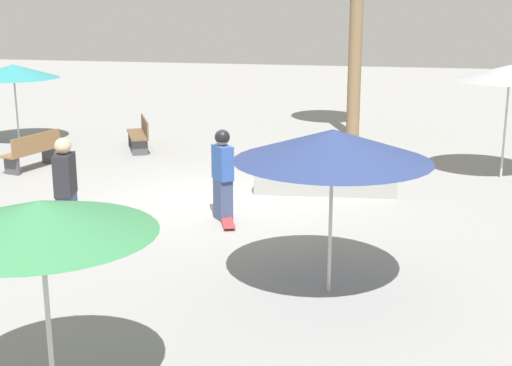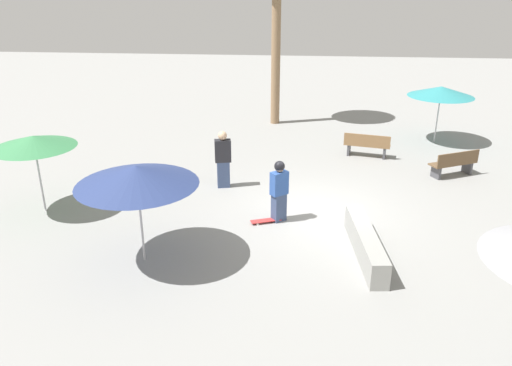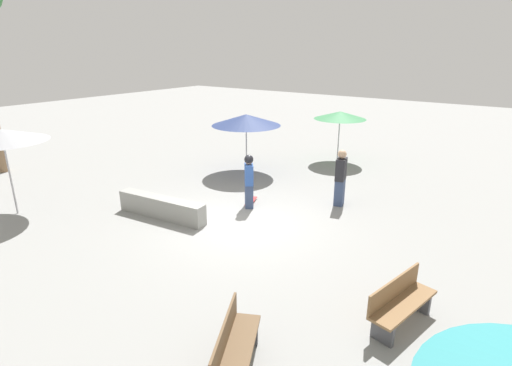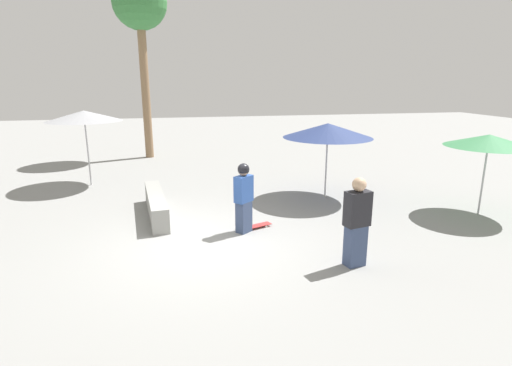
{
  "view_description": "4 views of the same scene",
  "coord_description": "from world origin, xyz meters",
  "views": [
    {
      "loc": [
        3.77,
        -12.94,
        3.88
      ],
      "look_at": [
        1.12,
        -0.84,
        0.67
      ],
      "focal_mm": 50.0,
      "sensor_mm": 36.0,
      "label": 1
    },
    {
      "loc": [
        12.27,
        -0.45,
        5.85
      ],
      "look_at": [
        0.83,
        -1.55,
        1.15
      ],
      "focal_mm": 35.0,
      "sensor_mm": 36.0,
      "label": 2
    },
    {
      "loc": [
        -6.19,
        8.1,
        4.64
      ],
      "look_at": [
        -0.03,
        -0.55,
        1.01
      ],
      "focal_mm": 28.0,
      "sensor_mm": 36.0,
      "label": 3
    },
    {
      "loc": [
        -8.15,
        0.54,
        3.5
      ],
      "look_at": [
        0.84,
        -1.34,
        1.09
      ],
      "focal_mm": 28.0,
      "sensor_mm": 36.0,
      "label": 4
    }
  ],
  "objects": [
    {
      "name": "bench_near",
      "position": [
        -4.82,
        1.85,
        0.43
      ],
      "size": [
        0.78,
        1.66,
        0.85
      ],
      "rotation": [
        0.0,
        0.0,
        1.35
      ],
      "color": "#47474C",
      "rests_on": "ground_plane"
    },
    {
      "name": "ground_plane",
      "position": [
        0.0,
        0.0,
        0.0
      ],
      "size": [
        60.0,
        60.0,
        0.0
      ],
      "primitive_type": "plane",
      "color": "gray"
    },
    {
      "name": "shade_umbrella_green",
      "position": [
        0.55,
        -7.36,
        1.97
      ],
      "size": [
        2.15,
        2.15,
        2.13
      ],
      "color": "#B7B7BC",
      "rests_on": "ground_plane"
    },
    {
      "name": "concrete_ledge",
      "position": [
        2.13,
        1.07,
        0.3
      ],
      "size": [
        2.9,
        0.71,
        0.6
      ],
      "rotation": [
        0.0,
        0.0,
        0.11
      ],
      "color": "gray",
      "rests_on": "ground_plane"
    },
    {
      "name": "skater_main",
      "position": [
        0.54,
        -0.98,
        0.89
      ],
      "size": [
        0.47,
        0.49,
        1.65
      ],
      "rotation": [
        0.0,
        0.0,
        5.41
      ],
      "color": "#38476B",
      "rests_on": "ground_plane"
    },
    {
      "name": "shade_umbrella_grey",
      "position": [
        5.82,
        3.35,
        2.33
      ],
      "size": [
        2.41,
        2.41,
        2.5
      ],
      "color": "#B7B7BC",
      "rests_on": "ground_plane"
    },
    {
      "name": "bystander_watching",
      "position": [
        -1.6,
        -2.77,
        0.87
      ],
      "size": [
        0.36,
        0.52,
        1.75
      ],
      "rotation": [
        0.0,
        0.0,
        4.93
      ],
      "color": "#38476B",
      "rests_on": "ground_plane"
    },
    {
      "name": "skateboard",
      "position": [
        0.7,
        -1.3,
        0.06
      ],
      "size": [
        0.47,
        0.82,
        0.07
      ],
      "rotation": [
        0.0,
        0.0,
        5.07
      ],
      "color": "red",
      "rests_on": "ground_plane"
    },
    {
      "name": "shade_umbrella_navy",
      "position": [
        2.8,
        -3.88,
        2.04
      ],
      "size": [
        2.62,
        2.62,
        2.25
      ],
      "color": "#B7B7BC",
      "rests_on": "ground_plane"
    },
    {
      "name": "bench_far",
      "position": [
        -3.16,
        4.4,
        0.43
      ],
      "size": [
        1.11,
        1.63,
        0.85
      ],
      "rotation": [
        0.0,
        0.0,
        2.03
      ],
      "color": "#47474C",
      "rests_on": "ground_plane"
    }
  ]
}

